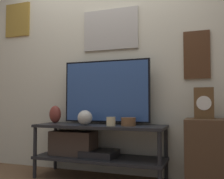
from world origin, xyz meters
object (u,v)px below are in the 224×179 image
Objects in this scene: television at (106,91)px; mantel_clock at (204,103)px; vase_round_glass at (85,118)px; candle_jar at (111,121)px; vase_wide_bowl at (128,122)px; vase_urn_stoneware at (55,114)px.

television is 1.05m from mantel_clock.
television is 3.30× the size of mantel_clock.
vase_round_glass is (-0.16, -0.20, -0.29)m from television.
candle_jar is at bearing -58.01° from television.
vase_urn_stoneware reaches higher than vase_wide_bowl.
television is 4.94× the size of vase_urn_stoneware.
vase_round_glass reaches higher than vase_wide_bowl.
vase_round_glass is 0.30m from candle_jar.
television is at bearing 153.86° from vase_wide_bowl.
mantel_clock is at bearing -2.39° from television.
mantel_clock is at bearing 11.19° from candle_jar.
television is 10.67× the size of candle_jar.
mantel_clock is (0.73, 0.10, 0.19)m from vase_wide_bowl.
television is 6.36× the size of vase_round_glass.
vase_round_glass is at bearing -172.38° from mantel_clock.
vase_urn_stoneware is (-0.94, 0.12, 0.06)m from vase_wide_bowl.
television is at bearing 177.61° from mantel_clock.
vase_urn_stoneware is 0.67× the size of mantel_clock.
vase_urn_stoneware is (-0.64, -0.03, -0.27)m from television.
vase_wide_bowl is at bearing 23.90° from candle_jar.
vase_round_glass is 0.51m from vase_urn_stoneware.
television reaches higher than candle_jar.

